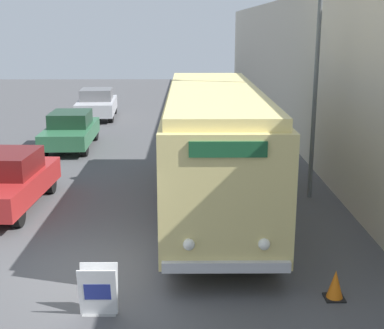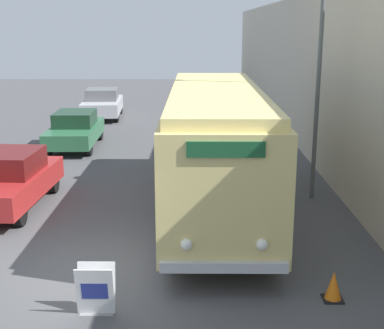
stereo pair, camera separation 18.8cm
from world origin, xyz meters
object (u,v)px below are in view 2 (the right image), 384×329
Objects in this scene: traffic_cone at (333,286)px; vintage_bus at (215,143)px; sign_board at (96,290)px; parked_car_mid at (75,130)px; streetlamp at (321,30)px; parked_car_near at (9,180)px; parked_car_far at (102,103)px.

vintage_bus is at bearing 112.09° from traffic_cone.
sign_board is 13.43m from parked_car_mid.
streetlamp is at bearing -40.04° from parked_car_mid.
streetlamp reaches higher than parked_car_mid.
parked_car_mid is at bearing 120.67° from traffic_cone.
parked_car_mid is at bearing 91.40° from parked_car_near.
parked_car_far is at bearing 89.14° from parked_car_mid.
parked_car_mid is 1.01× the size of parked_car_far.
vintage_bus is 5.71m from parked_car_near.
parked_car_near is at bearing 120.95° from sign_board.
streetlamp reaches higher than parked_car_near.
parked_car_mid is 7.82× the size of traffic_cone.
vintage_bus is 6.02m from sign_board.
vintage_bus reaches higher than parked_car_far.
vintage_bus is at bearing -56.25° from parked_car_mid.
parked_car_far is (-3.32, 20.21, 0.34)m from sign_board.
traffic_cone is (7.54, -19.71, -0.51)m from parked_car_far.
traffic_cone is at bearing -31.30° from parked_car_near.
parked_car_near is at bearing -94.10° from parked_car_far.
parked_car_near is 0.98× the size of parked_car_far.
vintage_bus is 4.19m from streetlamp.
streetlamp is 9.37m from parked_car_near.
parked_car_far is at bearing 110.56° from vintage_bus.
parked_car_far reaches higher than sign_board.
parked_car_near is (-8.45, -0.88, -3.95)m from streetlamp.
traffic_cone is (4.22, 0.51, -0.16)m from sign_board.
vintage_bus is 1.30× the size of streetlamp.
parked_car_far is at bearing 92.44° from parked_car_near.
vintage_bus is 17.40× the size of traffic_cone.
sign_board is 4.26m from traffic_cone.
parked_car_far is (-8.41, 13.73, -3.95)m from streetlamp.
parked_car_mid is at bearing 141.71° from streetlamp.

